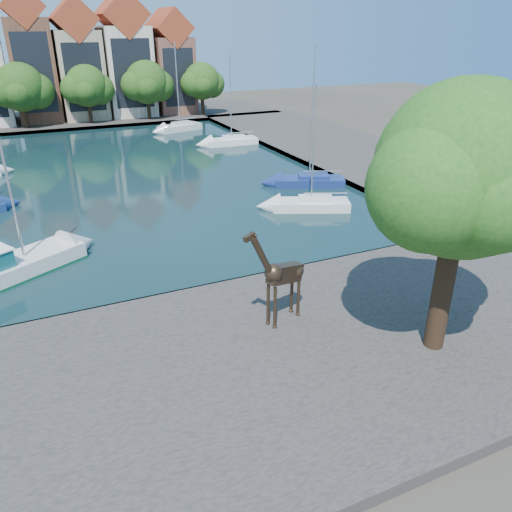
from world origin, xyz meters
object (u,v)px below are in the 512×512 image
at_px(motorsailer, 3,267).
at_px(giraffe_statue, 281,275).
at_px(sailboat_right_a, 311,203).
at_px(plane_tree, 465,177).

bearing_deg(motorsailer, giraffe_statue, -43.07).
xyz_separation_m(motorsailer, sailboat_right_a, (20.73, 2.95, -0.24)).
bearing_deg(plane_tree, sailboat_right_a, 76.12).
height_order(motorsailer, sailboat_right_a, motorsailer).
distance_m(plane_tree, giraffe_statue, 8.22).
bearing_deg(giraffe_statue, sailboat_right_a, 54.86).
bearing_deg(giraffe_statue, motorsailer, 136.93).
bearing_deg(sailboat_right_a, plane_tree, -103.88).
relative_size(giraffe_statue, motorsailer, 0.49).
bearing_deg(motorsailer, sailboat_right_a, 8.10).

